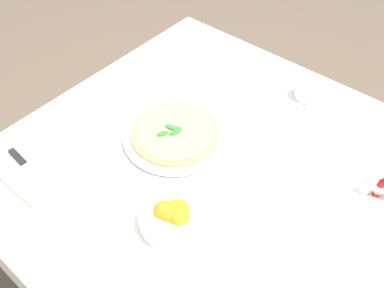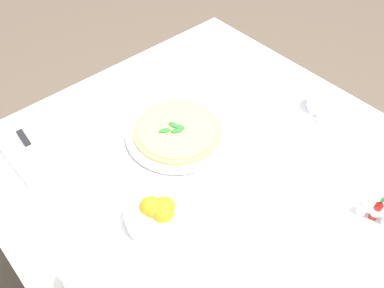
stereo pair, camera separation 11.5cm
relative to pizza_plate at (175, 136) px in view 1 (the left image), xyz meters
name	(u,v)px [view 1 (the left image)]	position (x,y,z in m)	size (l,w,h in m)	color
ground_plane	(204,273)	(0.13, 0.00, -0.74)	(8.00, 8.00, 0.00)	brown
dining_table	(209,187)	(0.13, 0.00, -0.14)	(1.10, 1.10, 0.73)	white
pizza_plate	(175,136)	(0.00, 0.00, 0.00)	(0.31, 0.31, 0.02)	white
pizza	(174,132)	(0.00, 0.00, 0.01)	(0.26, 0.26, 0.02)	#DBAD60
coffee_cup_left_edge	(307,92)	(0.21, 0.41, 0.02)	(0.13, 0.13, 0.06)	white
napkin_folded	(28,170)	(-0.22, -0.35, 0.00)	(0.22, 0.13, 0.02)	white
dinner_knife	(27,167)	(-0.22, -0.35, 0.01)	(0.20, 0.03, 0.01)	silver
citrus_bowl	(171,217)	(0.19, -0.22, 0.02)	(0.15, 0.15, 0.07)	white
hot_sauce_bottle	(380,187)	(0.54, 0.19, 0.02)	(0.02, 0.02, 0.08)	#B7140F
pepper_shaker	(367,186)	(0.51, 0.18, 0.01)	(0.03, 0.03, 0.06)	white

